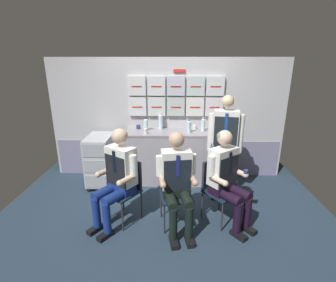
{
  "coord_description": "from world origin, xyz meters",
  "views": [
    {
      "loc": [
        0.13,
        -3.09,
        2.12
      ],
      "look_at": [
        0.04,
        0.08,
        1.08
      ],
      "focal_mm": 27.01,
      "sensor_mm": 36.0,
      "label": 1
    }
  ],
  "objects_px": {
    "folding_chair_by_counter": "(217,184)",
    "folding_chair_left": "(127,183)",
    "folding_chair_right": "(175,186)",
    "coffee_cup_white": "(146,131)",
    "crew_member_standing": "(225,140)",
    "crew_member_left": "(117,174)",
    "service_trolley": "(100,159)",
    "crew_member_right": "(177,178)",
    "sparkling_bottle_green": "(161,121)",
    "crew_member_by_counter": "(227,175)"
  },
  "relations": [
    {
      "from": "folding_chair_right",
      "to": "coffee_cup_white",
      "type": "relative_size",
      "value": 9.44
    },
    {
      "from": "coffee_cup_white",
      "to": "folding_chair_by_counter",
      "type": "bearing_deg",
      "value": -41.32
    },
    {
      "from": "folding_chair_right",
      "to": "folding_chair_by_counter",
      "type": "height_order",
      "value": "same"
    },
    {
      "from": "crew_member_right",
      "to": "coffee_cup_white",
      "type": "relative_size",
      "value": 14.51
    },
    {
      "from": "crew_member_by_counter",
      "to": "folding_chair_by_counter",
      "type": "bearing_deg",
      "value": 128.37
    },
    {
      "from": "crew_member_left",
      "to": "crew_member_right",
      "type": "distance_m",
      "value": 0.78
    },
    {
      "from": "sparkling_bottle_green",
      "to": "service_trolley",
      "type": "bearing_deg",
      "value": -161.55
    },
    {
      "from": "crew_member_left",
      "to": "crew_member_standing",
      "type": "relative_size",
      "value": 0.8
    },
    {
      "from": "sparkling_bottle_green",
      "to": "coffee_cup_white",
      "type": "xyz_separation_m",
      "value": [
        -0.23,
        -0.32,
        -0.09
      ]
    },
    {
      "from": "folding_chair_right",
      "to": "sparkling_bottle_green",
      "type": "relative_size",
      "value": 2.9
    },
    {
      "from": "folding_chair_left",
      "to": "crew_member_right",
      "type": "distance_m",
      "value": 0.74
    },
    {
      "from": "crew_member_left",
      "to": "crew_member_right",
      "type": "xyz_separation_m",
      "value": [
        0.77,
        -0.09,
        -0.01
      ]
    },
    {
      "from": "folding_chair_by_counter",
      "to": "crew_member_by_counter",
      "type": "relative_size",
      "value": 0.65
    },
    {
      "from": "crew_member_left",
      "to": "folding_chair_by_counter",
      "type": "bearing_deg",
      "value": 6.76
    },
    {
      "from": "crew_member_by_counter",
      "to": "service_trolley",
      "type": "bearing_deg",
      "value": 152.04
    },
    {
      "from": "service_trolley",
      "to": "crew_member_standing",
      "type": "xyz_separation_m",
      "value": [
        2.03,
        -0.38,
        0.49
      ]
    },
    {
      "from": "folding_chair_left",
      "to": "crew_member_left",
      "type": "distance_m",
      "value": 0.26
    },
    {
      "from": "folding_chair_left",
      "to": "folding_chair_right",
      "type": "height_order",
      "value": "same"
    },
    {
      "from": "folding_chair_left",
      "to": "folding_chair_right",
      "type": "bearing_deg",
      "value": -5.52
    },
    {
      "from": "service_trolley",
      "to": "crew_member_left",
      "type": "bearing_deg",
      "value": -63.21
    },
    {
      "from": "crew_member_by_counter",
      "to": "crew_member_standing",
      "type": "height_order",
      "value": "crew_member_standing"
    },
    {
      "from": "service_trolley",
      "to": "folding_chair_right",
      "type": "height_order",
      "value": "service_trolley"
    },
    {
      "from": "folding_chair_right",
      "to": "crew_member_right",
      "type": "relative_size",
      "value": 0.65
    },
    {
      "from": "crew_member_left",
      "to": "coffee_cup_white",
      "type": "height_order",
      "value": "crew_member_left"
    },
    {
      "from": "folding_chair_right",
      "to": "coffee_cup_white",
      "type": "height_order",
      "value": "coffee_cup_white"
    },
    {
      "from": "crew_member_by_counter",
      "to": "crew_member_right",
      "type": "bearing_deg",
      "value": -169.17
    },
    {
      "from": "folding_chair_right",
      "to": "folding_chair_by_counter",
      "type": "xyz_separation_m",
      "value": [
        0.57,
        0.09,
        0.0
      ]
    },
    {
      "from": "sparkling_bottle_green",
      "to": "folding_chair_by_counter",
      "type": "bearing_deg",
      "value": -56.55
    },
    {
      "from": "service_trolley",
      "to": "crew_member_left",
      "type": "distance_m",
      "value": 1.22
    },
    {
      "from": "folding_chair_by_counter",
      "to": "coffee_cup_white",
      "type": "relative_size",
      "value": 9.44
    },
    {
      "from": "service_trolley",
      "to": "folding_chair_right",
      "type": "bearing_deg",
      "value": -38.01
    },
    {
      "from": "service_trolley",
      "to": "coffee_cup_white",
      "type": "bearing_deg",
      "value": 1.57
    },
    {
      "from": "service_trolley",
      "to": "crew_member_standing",
      "type": "relative_size",
      "value": 0.54
    },
    {
      "from": "crew_member_standing",
      "to": "coffee_cup_white",
      "type": "bearing_deg",
      "value": 162.15
    },
    {
      "from": "crew_member_standing",
      "to": "sparkling_bottle_green",
      "type": "distance_m",
      "value": 1.24
    },
    {
      "from": "folding_chair_right",
      "to": "crew_member_left",
      "type": "bearing_deg",
      "value": -175.04
    },
    {
      "from": "service_trolley",
      "to": "folding_chair_right",
      "type": "xyz_separation_m",
      "value": [
        1.28,
        -1.0,
        0.04
      ]
    },
    {
      "from": "folding_chair_by_counter",
      "to": "folding_chair_left",
      "type": "bearing_deg",
      "value": -178.69
    },
    {
      "from": "crew_member_left",
      "to": "sparkling_bottle_green",
      "type": "xyz_separation_m",
      "value": [
        0.49,
        1.41,
        0.35
      ]
    },
    {
      "from": "crew_member_right",
      "to": "coffee_cup_white",
      "type": "height_order",
      "value": "crew_member_right"
    },
    {
      "from": "crew_member_standing",
      "to": "crew_member_left",
      "type": "bearing_deg",
      "value": -155.12
    },
    {
      "from": "folding_chair_right",
      "to": "coffee_cup_white",
      "type": "distance_m",
      "value": 1.23
    },
    {
      "from": "folding_chair_right",
      "to": "coffee_cup_white",
      "type": "xyz_separation_m",
      "value": [
        -0.49,
        1.02,
        0.47
      ]
    },
    {
      "from": "service_trolley",
      "to": "folding_chair_by_counter",
      "type": "relative_size",
      "value": 1.06
    },
    {
      "from": "folding_chair_left",
      "to": "crew_member_left",
      "type": "xyz_separation_m",
      "value": [
        -0.09,
        -0.13,
        0.21
      ]
    },
    {
      "from": "crew_member_right",
      "to": "sparkling_bottle_green",
      "type": "height_order",
      "value": "crew_member_right"
    },
    {
      "from": "folding_chair_left",
      "to": "sparkling_bottle_green",
      "type": "height_order",
      "value": "sparkling_bottle_green"
    },
    {
      "from": "sparkling_bottle_green",
      "to": "coffee_cup_white",
      "type": "distance_m",
      "value": 0.41
    },
    {
      "from": "folding_chair_right",
      "to": "crew_member_right",
      "type": "height_order",
      "value": "crew_member_right"
    },
    {
      "from": "crew_member_standing",
      "to": "folding_chair_left",
      "type": "bearing_deg",
      "value": -158.1
    }
  ]
}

